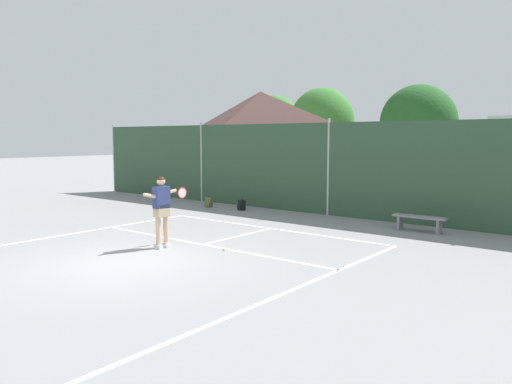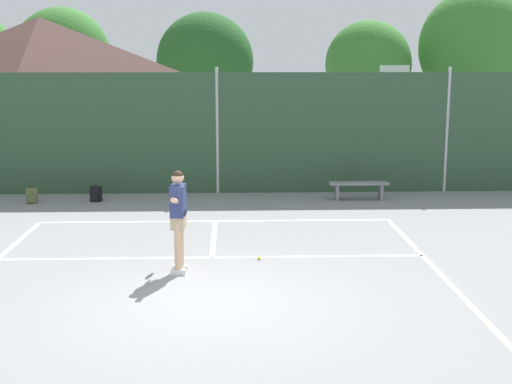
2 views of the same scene
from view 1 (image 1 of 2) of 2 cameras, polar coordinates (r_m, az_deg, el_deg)
name	(u,v)px [view 1 (image 1 of 2)]	position (r m, az deg, el deg)	size (l,w,h in m)	color
ground_plane	(126,263)	(11.76, -14.74, -7.91)	(120.00, 120.00, 0.00)	gray
court_markings	(149,257)	(12.15, -12.27, -7.38)	(8.30, 11.10, 0.01)	white
chainlink_fence	(328,169)	(18.29, 8.33, 2.63)	(26.09, 0.09, 3.54)	#2D4C33
basketball_hoop	(501,154)	(18.03, 26.38, 3.95)	(0.90, 0.67, 3.55)	yellow
clubhouse_building	(260,142)	(23.98, 0.50, 5.74)	(7.24, 4.40, 5.03)	beige
treeline_backdrop	(462,118)	(27.43, 22.64, 7.90)	(25.74, 4.46, 6.69)	brown
tennis_player	(162,205)	(12.94, -10.79, -1.51)	(0.29, 1.44, 1.85)	silver
tennis_ball	(224,249)	(12.61, -3.74, -6.60)	(0.07, 0.07, 0.07)	#CCE033
backpack_olive	(209,202)	(20.41, -5.49, -1.19)	(0.31, 0.29, 0.46)	#566038
backpack_black	(242,205)	(19.42, -1.67, -1.55)	(0.32, 0.30, 0.46)	black
courtside_bench	(419,220)	(15.81, 18.28, -3.06)	(1.60, 0.36, 0.48)	gray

